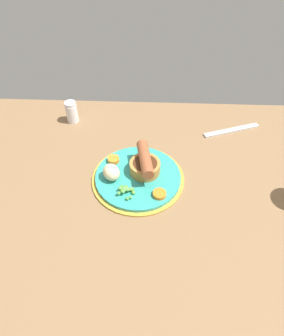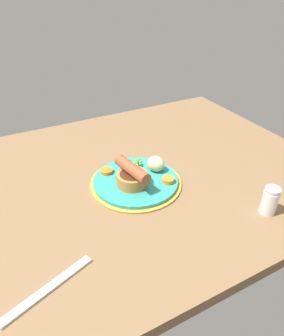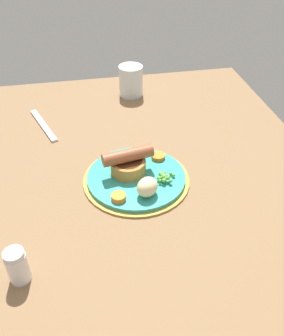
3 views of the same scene
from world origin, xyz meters
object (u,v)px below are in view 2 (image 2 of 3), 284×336
at_px(dinner_plate, 136,182).
at_px(sausage_pudding, 132,176).
at_px(carrot_slice_2, 107,171).
at_px(carrot_slice_0, 168,180).
at_px(fork, 49,289).
at_px(salt_shaker, 270,201).
at_px(pea_pile, 135,163).
at_px(potato_chunk_0, 156,164).

relative_size(dinner_plate, sausage_pudding, 2.04).
bearing_deg(sausage_pudding, dinner_plate, 120.18).
bearing_deg(carrot_slice_2, carrot_slice_0, 137.75).
bearing_deg(sausage_pudding, fork, -63.22).
bearing_deg(dinner_plate, salt_shaker, 132.22).
height_order(pea_pile, fork, pea_pile).
height_order(fork, salt_shaker, salt_shaker).
xyz_separation_m(carrot_slice_0, carrot_slice_2, (0.12, -0.11, -0.00)).
bearing_deg(fork, pea_pile, -158.13).
height_order(pea_pile, carrot_slice_0, pea_pile).
height_order(dinner_plate, pea_pile, pea_pile).
xyz_separation_m(potato_chunk_0, carrot_slice_2, (0.12, -0.05, -0.02)).
relative_size(carrot_slice_2, fork, 0.18).
bearing_deg(fork, salt_shaker, 156.84).
bearing_deg(sausage_pudding, salt_shaker, 36.20).
bearing_deg(carrot_slice_2, potato_chunk_0, 157.05).
xyz_separation_m(dinner_plate, fork, (0.28, 0.21, -0.00)).
relative_size(pea_pile, carrot_slice_2, 1.45).
height_order(potato_chunk_0, carrot_slice_2, potato_chunk_0).
distance_m(dinner_plate, carrot_slice_2, 0.09).
bearing_deg(carrot_slice_0, fork, 24.91).
relative_size(fork, salt_shaker, 2.62).
bearing_deg(fork, carrot_slice_0, -174.71).
height_order(sausage_pudding, carrot_slice_0, sausage_pudding).
bearing_deg(salt_shaker, dinner_plate, -47.78).
distance_m(pea_pile, carrot_slice_2, 0.08).
height_order(pea_pile, potato_chunk_0, potato_chunk_0).
bearing_deg(dinner_plate, carrot_slice_2, -48.39).
bearing_deg(carrot_slice_0, dinner_plate, -36.11).
bearing_deg(pea_pile, sausage_pudding, 59.10).
bearing_deg(salt_shaker, potato_chunk_0, -58.79).
relative_size(dinner_plate, carrot_slice_0, 7.74).
relative_size(potato_chunk_0, carrot_slice_0, 1.55).
relative_size(dinner_plate, potato_chunk_0, 4.99).
bearing_deg(pea_pile, dinner_plate, 65.89).
height_order(carrot_slice_0, salt_shaker, salt_shaker).
distance_m(carrot_slice_0, carrot_slice_2, 0.17).
bearing_deg(dinner_plate, pea_pile, -114.11).
xyz_separation_m(pea_pile, salt_shaker, (-0.19, 0.30, 0.01)).
height_order(sausage_pudding, fork, sausage_pudding).
distance_m(sausage_pudding, potato_chunk_0, 0.09).
bearing_deg(potato_chunk_0, carrot_slice_2, -22.95).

